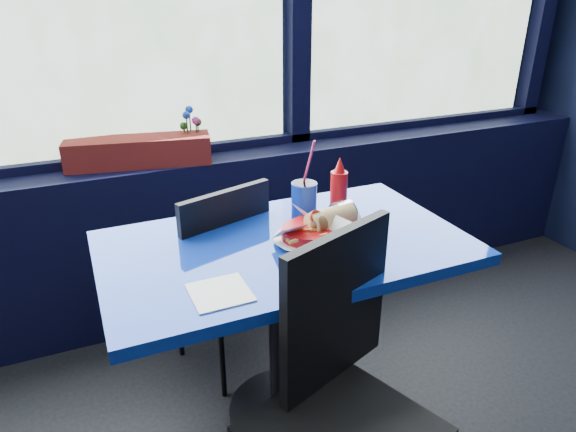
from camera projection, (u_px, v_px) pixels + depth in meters
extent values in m
cube|color=black|center=(157.00, 243.00, 2.46)|extent=(5.00, 0.26, 0.80)
cube|color=black|center=(144.00, 156.00, 2.36)|extent=(4.80, 0.08, 0.06)
cylinder|color=black|center=(286.00, 410.00, 2.00)|extent=(0.44, 0.44, 0.03)
cylinder|color=black|center=(286.00, 342.00, 1.87)|extent=(0.12, 0.12, 0.68)
cube|color=navy|center=(285.00, 248.00, 1.71)|extent=(1.20, 0.70, 0.04)
cube|color=black|center=(336.00, 308.00, 1.42)|extent=(0.39, 0.17, 0.47)
cylinder|color=black|center=(332.00, 424.00, 1.68)|extent=(0.02, 0.02, 0.44)
cube|color=black|center=(230.00, 275.00, 2.14)|extent=(0.49, 0.49, 0.04)
cube|color=black|center=(227.00, 246.00, 1.87)|extent=(0.37, 0.14, 0.43)
cylinder|color=black|center=(241.00, 290.00, 2.45)|extent=(0.02, 0.02, 0.40)
cylinder|color=black|center=(287.00, 321.00, 2.22)|extent=(0.02, 0.02, 0.40)
cylinder|color=black|center=(178.00, 317.00, 2.25)|extent=(0.02, 0.02, 0.40)
cylinder|color=black|center=(222.00, 355.00, 2.01)|extent=(0.02, 0.02, 0.40)
cube|color=maroon|center=(139.00, 151.00, 2.26)|extent=(0.64, 0.27, 0.12)
imported|color=silver|center=(193.00, 147.00, 2.34)|extent=(0.13, 0.14, 0.12)
cylinder|color=#1E5919|center=(188.00, 139.00, 2.32)|extent=(0.01, 0.01, 0.19)
sphere|color=blue|center=(186.00, 115.00, 2.27)|extent=(0.04, 0.04, 0.04)
cylinder|color=#1E5919|center=(197.00, 142.00, 2.33)|extent=(0.01, 0.01, 0.16)
sphere|color=#CB3B89|center=(196.00, 121.00, 2.29)|extent=(0.04, 0.04, 0.04)
cylinder|color=#1E5919|center=(191.00, 136.00, 2.34)|extent=(0.01, 0.01, 0.21)
sphere|color=blue|center=(189.00, 110.00, 2.29)|extent=(0.04, 0.04, 0.04)
cylinder|color=#1E5919|center=(185.00, 144.00, 2.33)|extent=(0.01, 0.01, 0.14)
sphere|color=#1E5919|center=(184.00, 126.00, 2.30)|extent=(0.04, 0.04, 0.04)
cylinder|color=#1E5919|center=(199.00, 142.00, 2.35)|extent=(0.01, 0.01, 0.15)
sphere|color=#1E5919|center=(198.00, 122.00, 2.31)|extent=(0.04, 0.04, 0.04)
cylinder|color=#B80C0F|center=(320.00, 232.00, 1.71)|extent=(0.32, 0.32, 0.05)
cylinder|color=white|center=(320.00, 235.00, 1.72)|extent=(0.31, 0.31, 0.00)
cylinder|color=silver|center=(343.00, 214.00, 1.77)|extent=(0.08, 0.10, 0.09)
sphere|color=brown|center=(319.00, 224.00, 1.68)|extent=(0.06, 0.06, 0.06)
cylinder|color=red|center=(316.00, 217.00, 1.67)|extent=(0.05, 0.05, 0.01)
cylinder|color=#B80C0F|center=(338.00, 195.00, 1.86)|extent=(0.06, 0.06, 0.17)
cone|color=#B80C0F|center=(340.00, 165.00, 1.81)|extent=(0.04, 0.04, 0.06)
cylinder|color=#0E2A9B|center=(304.00, 202.00, 1.83)|extent=(0.09, 0.09, 0.15)
cylinder|color=black|center=(304.00, 184.00, 1.80)|extent=(0.08, 0.08, 0.01)
cylinder|color=#D92D5C|center=(308.00, 166.00, 1.77)|extent=(0.03, 0.07, 0.20)
cube|color=white|center=(220.00, 292.00, 1.42)|extent=(0.16, 0.16, 0.00)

